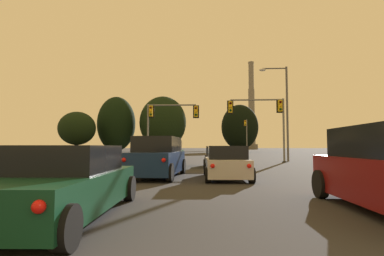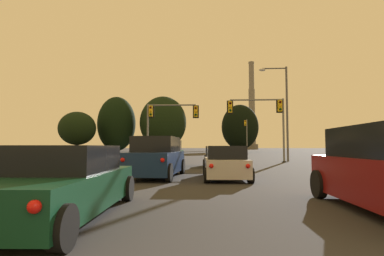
% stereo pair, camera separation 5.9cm
% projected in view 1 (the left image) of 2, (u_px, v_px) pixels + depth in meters
% --- Properties ---
extents(sedan_left_lane_third, '(2.18, 4.77, 1.43)m').
position_uv_depth(sedan_left_lane_third, '(65.00, 183.00, 5.97)').
color(sedan_left_lane_third, '#0F3823').
rests_on(sedan_left_lane_third, ground_plane).
extents(hatchback_center_lane_front, '(1.92, 4.11, 1.44)m').
position_uv_depth(hatchback_center_lane_front, '(218.00, 157.00, 20.45)').
color(hatchback_center_lane_front, '#232328').
rests_on(hatchback_center_lane_front, ground_plane).
extents(hatchback_center_lane_second, '(2.02, 4.15, 1.44)m').
position_uv_depth(hatchback_center_lane_second, '(226.00, 164.00, 13.04)').
color(hatchback_center_lane_second, silver).
rests_on(hatchback_center_lane_second, ground_plane).
extents(suv_left_lane_front, '(2.13, 4.92, 1.86)m').
position_uv_depth(suv_left_lane_front, '(167.00, 154.00, 20.79)').
color(suv_left_lane_front, '#0F3823').
rests_on(suv_left_lane_front, ground_plane).
extents(suv_left_lane_second, '(2.31, 4.98, 1.86)m').
position_uv_depth(suv_left_lane_second, '(157.00, 158.00, 13.85)').
color(suv_left_lane_second, navy).
rests_on(suv_left_lane_second, ground_plane).
extents(traffic_light_overhead_left, '(5.12, 0.50, 5.50)m').
position_uv_depth(traffic_light_overhead_left, '(165.00, 118.00, 28.75)').
color(traffic_light_overhead_left, slate).
rests_on(traffic_light_overhead_left, ground_plane).
extents(traffic_light_overhead_right, '(5.26, 0.50, 5.77)m').
position_uv_depth(traffic_light_overhead_right, '(264.00, 114.00, 27.12)').
color(traffic_light_overhead_right, slate).
rests_on(traffic_light_overhead_right, ground_plane).
extents(traffic_light_far_right, '(0.78, 0.50, 6.55)m').
position_uv_depth(traffic_light_far_right, '(246.00, 131.00, 56.68)').
color(traffic_light_far_right, slate).
rests_on(traffic_light_far_right, ground_plane).
extents(street_lamp, '(2.72, 0.36, 9.16)m').
position_uv_depth(street_lamp, '(283.00, 104.00, 28.85)').
color(street_lamp, '#56565B').
rests_on(street_lamp, ground_plane).
extents(smokestack, '(5.73, 5.73, 44.16)m').
position_uv_depth(smokestack, '(252.00, 115.00, 149.38)').
color(smokestack, slate).
rests_on(smokestack, ground_plane).
extents(treeline_left_mid, '(9.69, 8.72, 12.51)m').
position_uv_depth(treeline_left_mid, '(240.00, 127.00, 79.02)').
color(treeline_left_mid, black).
rests_on(treeline_left_mid, ground_plane).
extents(treeline_right_mid, '(10.14, 9.13, 14.81)m').
position_uv_depth(treeline_right_mid, '(116.00, 124.00, 80.21)').
color(treeline_right_mid, black).
rests_on(treeline_right_mid, ground_plane).
extents(treeline_far_left, '(8.96, 8.06, 9.90)m').
position_uv_depth(treeline_far_left, '(77.00, 128.00, 72.58)').
color(treeline_far_left, black).
rests_on(treeline_far_left, ground_plane).
extents(treeline_center_right, '(12.21, 10.99, 14.61)m').
position_uv_depth(treeline_center_right, '(163.00, 123.00, 78.48)').
color(treeline_center_right, black).
rests_on(treeline_center_right, ground_plane).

